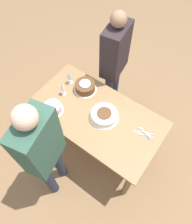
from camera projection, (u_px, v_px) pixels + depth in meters
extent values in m
plane|color=#8E6B47|center=(96.00, 142.00, 3.10)|extent=(12.00, 12.00, 0.00)
cube|color=#9E754C|center=(96.00, 115.00, 2.46)|extent=(1.51, 0.82, 0.03)
cylinder|color=brown|center=(156.00, 140.00, 2.72)|extent=(0.07, 0.07, 0.74)
cylinder|color=brown|center=(72.00, 89.00, 3.14)|extent=(0.07, 0.07, 0.74)
cylinder|color=brown|center=(127.00, 185.00, 2.43)|extent=(0.07, 0.07, 0.74)
cylinder|color=brown|center=(39.00, 122.00, 2.85)|extent=(0.07, 0.07, 0.74)
cylinder|color=white|center=(104.00, 117.00, 2.42)|extent=(0.33, 0.33, 0.01)
cylinder|color=white|center=(104.00, 115.00, 2.39)|extent=(0.29, 0.29, 0.08)
cylinder|color=brown|center=(104.00, 113.00, 2.35)|extent=(0.16, 0.16, 0.01)
cylinder|color=white|center=(85.00, 89.00, 2.63)|extent=(0.28, 0.28, 0.01)
cylinder|color=brown|center=(85.00, 87.00, 2.59)|extent=(0.24, 0.24, 0.10)
cylinder|color=white|center=(85.00, 84.00, 2.54)|extent=(0.13, 0.13, 0.01)
cylinder|color=white|center=(54.00, 110.00, 2.47)|extent=(0.23, 0.23, 0.01)
cylinder|color=#E5B2C6|center=(53.00, 108.00, 2.43)|extent=(0.19, 0.19, 0.10)
cylinder|color=silver|center=(70.00, 82.00, 2.69)|extent=(0.07, 0.07, 0.00)
cylinder|color=silver|center=(70.00, 80.00, 2.65)|extent=(0.01, 0.01, 0.08)
cone|color=silver|center=(69.00, 74.00, 2.56)|extent=(0.06, 0.06, 0.13)
cylinder|color=silver|center=(64.00, 94.00, 2.60)|extent=(0.06, 0.06, 0.00)
cylinder|color=silver|center=(63.00, 91.00, 2.55)|extent=(0.01, 0.01, 0.10)
cone|color=silver|center=(62.00, 86.00, 2.47)|extent=(0.05, 0.05, 0.10)
cube|color=silver|center=(141.00, 133.00, 2.32)|extent=(0.17, 0.04, 0.00)
cube|color=silver|center=(145.00, 135.00, 2.31)|extent=(0.16, 0.08, 0.00)
cube|color=silver|center=(145.00, 132.00, 2.32)|extent=(0.17, 0.03, 0.00)
cube|color=silver|center=(146.00, 133.00, 2.31)|extent=(0.16, 0.07, 0.00)
cube|color=silver|center=(145.00, 133.00, 2.31)|extent=(0.16, 0.07, 0.00)
cylinder|color=#2D334C|center=(115.00, 83.00, 3.18)|extent=(0.11, 0.11, 0.77)
cylinder|color=#2D334C|center=(108.00, 94.00, 3.08)|extent=(0.11, 0.11, 0.77)
cube|color=#2D2328|center=(115.00, 50.00, 2.53)|extent=(0.28, 0.43, 0.64)
sphere|color=#997056|center=(119.00, 19.00, 2.18)|extent=(0.18, 0.18, 0.18)
cylinder|color=#2D334C|center=(49.00, 180.00, 2.42)|extent=(0.11, 0.11, 0.82)
cylinder|color=#2D334C|center=(59.00, 162.00, 2.52)|extent=(0.11, 0.11, 0.82)
cube|color=#335647|center=(39.00, 144.00, 1.83)|extent=(0.30, 0.44, 0.68)
sphere|color=#DBB293|center=(25.00, 117.00, 1.46)|extent=(0.19, 0.19, 0.19)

